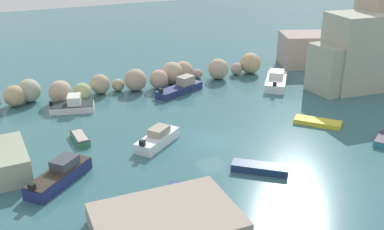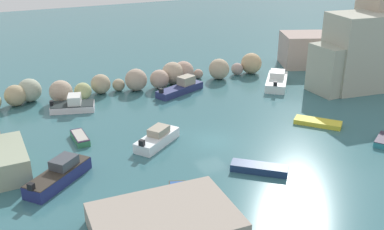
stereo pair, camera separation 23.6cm
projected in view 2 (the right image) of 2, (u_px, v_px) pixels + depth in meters
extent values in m
plane|color=#35666D|center=(211.00, 141.00, 40.61)|extent=(160.00, 160.00, 0.00)
cube|color=#A1A694|center=(346.00, 67.00, 52.53)|extent=(8.17, 4.47, 5.59)
cube|color=#AAAA98|center=(355.00, 53.00, 52.01)|extent=(6.61, 5.85, 8.91)
cube|color=#AC968D|center=(314.00, 50.00, 62.28)|extent=(10.26, 8.44, 4.39)
cube|color=#A59790|center=(343.00, 48.00, 65.19)|extent=(7.27, 7.44, 3.41)
cube|color=tan|center=(382.00, 34.00, 54.72)|extent=(6.28, 5.03, 11.60)
sphere|color=tan|center=(15.00, 95.00, 48.30)|extent=(2.30, 2.30, 2.30)
sphere|color=#A1A992|center=(30.00, 90.00, 49.47)|extent=(2.57, 2.57, 2.57)
sphere|color=tan|center=(61.00, 92.00, 49.11)|extent=(2.52, 2.52, 2.52)
sphere|color=tan|center=(83.00, 91.00, 50.17)|extent=(1.92, 1.92, 1.92)
sphere|color=tan|center=(101.00, 84.00, 51.94)|extent=(2.26, 2.26, 2.26)
sphere|color=tan|center=(119.00, 85.00, 52.89)|extent=(1.45, 1.45, 1.45)
sphere|color=tan|center=(136.00, 80.00, 52.81)|extent=(2.61, 2.61, 2.61)
sphere|color=tan|center=(159.00, 79.00, 53.53)|extent=(2.28, 2.28, 2.28)
sphere|color=tan|center=(173.00, 73.00, 55.05)|extent=(2.73, 2.73, 2.73)
sphere|color=tan|center=(184.00, 71.00, 55.95)|extent=(2.56, 2.56, 2.56)
sphere|color=tan|center=(198.00, 74.00, 57.31)|extent=(1.20, 1.20, 1.20)
sphere|color=tan|center=(219.00, 69.00, 56.84)|extent=(2.60, 2.60, 2.60)
sphere|color=#AE948D|center=(237.00, 69.00, 58.62)|extent=(1.58, 1.58, 1.58)
sphere|color=tan|center=(251.00, 63.00, 59.04)|extent=(2.70, 2.70, 2.70)
cube|color=#9F9284|center=(165.00, 223.00, 28.17)|extent=(9.13, 6.58, 1.42)
cube|color=silver|center=(73.00, 107.00, 47.34)|extent=(4.89, 3.33, 0.69)
cube|color=#1F292A|center=(72.00, 104.00, 47.19)|extent=(4.79, 3.27, 0.06)
cube|color=silver|center=(75.00, 100.00, 47.06)|extent=(1.77, 2.14, 0.98)
cube|color=black|center=(52.00, 103.00, 46.80)|extent=(0.47, 0.52, 0.50)
cube|color=yellow|center=(318.00, 122.00, 43.92)|extent=(4.11, 4.38, 0.45)
cube|color=white|center=(157.00, 140.00, 39.81)|extent=(4.99, 4.28, 0.89)
cube|color=#9E937F|center=(159.00, 131.00, 39.75)|extent=(2.28, 2.15, 0.65)
cube|color=black|center=(142.00, 143.00, 37.67)|extent=(0.55, 0.57, 0.50)
cube|color=navy|center=(259.00, 168.00, 35.41)|extent=(4.21, 3.87, 0.60)
cube|color=white|center=(277.00, 82.00, 54.57)|extent=(5.68, 6.25, 0.98)
cube|color=silver|center=(277.00, 74.00, 54.61)|extent=(2.66, 2.73, 0.78)
cube|color=black|center=(275.00, 84.00, 51.65)|extent=(0.57, 0.56, 0.50)
cube|color=teal|center=(384.00, 140.00, 40.16)|extent=(3.05, 2.50, 0.50)
cube|color=#2D2536|center=(384.00, 138.00, 40.05)|extent=(2.99, 2.45, 0.06)
cube|color=navy|center=(180.00, 90.00, 52.29)|extent=(6.45, 3.90, 0.80)
cube|color=#9E937F|center=(186.00, 80.00, 52.67)|extent=(2.22, 1.92, 0.99)
cube|color=black|center=(161.00, 91.00, 50.01)|extent=(0.50, 0.54, 0.50)
cube|color=navy|center=(59.00, 177.00, 33.79)|extent=(5.57, 5.12, 0.96)
cube|color=#312B23|center=(58.00, 171.00, 33.60)|extent=(5.46, 5.02, 0.06)
cube|color=#3F444C|center=(64.00, 163.00, 34.11)|extent=(2.39, 2.32, 0.78)
cube|color=black|center=(31.00, 187.00, 31.18)|extent=(0.56, 0.57, 0.50)
cube|color=teal|center=(178.00, 192.00, 32.32)|extent=(2.00, 2.61, 0.48)
cube|color=#2A2E1F|center=(177.00, 189.00, 32.22)|extent=(1.96, 2.56, 0.06)
cube|color=#234C93|center=(177.00, 189.00, 32.21)|extent=(1.70, 2.22, 0.08)
cube|color=#388253|center=(80.00, 138.00, 40.57)|extent=(1.20, 3.13, 0.52)
cube|color=#2C1E36|center=(80.00, 135.00, 40.45)|extent=(1.18, 3.06, 0.06)
cube|color=#ADA89E|center=(80.00, 135.00, 40.45)|extent=(1.02, 2.66, 0.08)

